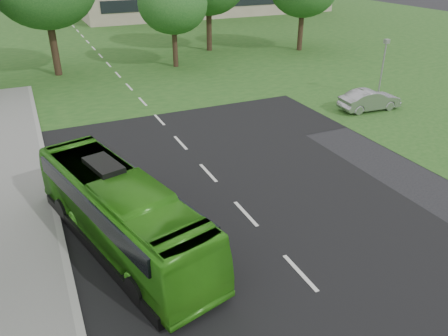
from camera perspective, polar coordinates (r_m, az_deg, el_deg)
name	(u,v)px	position (r m, az deg, el deg)	size (l,w,h in m)	color
ground	(270,241)	(16.63, 6.06, -9.40)	(160.00, 160.00, 0.00)	black
street_surfaces	(122,85)	(36.14, -13.16, 10.53)	(120.00, 120.00, 0.15)	black
tree_park_c	(173,4)	(40.37, -6.70, 20.54)	(6.03, 6.03, 8.00)	black
bus	(121,211)	(16.07, -13.33, -5.54)	(2.31, 9.89, 2.75)	#3A9A1C
sedan	(370,100)	(30.98, 18.48, 8.42)	(1.46, 4.18, 1.38)	#A1A0A5
camera_pole	(384,60)	(33.65, 20.12, 13.07)	(0.41, 0.38, 4.11)	gray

